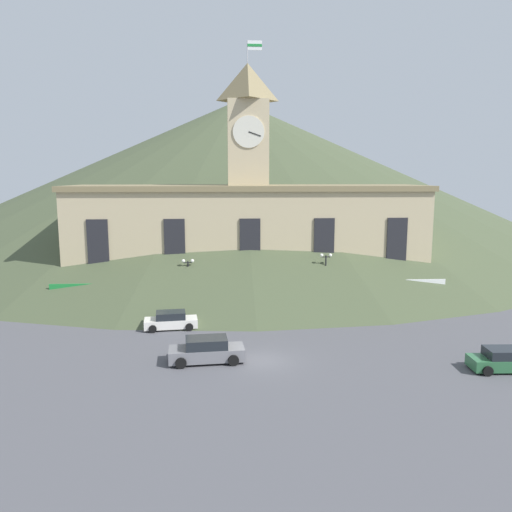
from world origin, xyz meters
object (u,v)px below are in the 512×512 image
at_px(street_lamp_far_right, 326,267).
at_px(pedestrian, 184,304).
at_px(car_green_wagon, 504,360).
at_px(car_gray_pickup, 207,351).
at_px(car_white_taxi, 171,321).
at_px(street_lamp_center, 188,271).

xyz_separation_m(street_lamp_far_right, pedestrian, (-14.28, -3.46, -2.78)).
distance_m(car_green_wagon, pedestrian, 27.56).
xyz_separation_m(car_gray_pickup, car_white_taxi, (-3.36, 7.96, -0.12)).
height_order(car_gray_pickup, pedestrian, car_gray_pickup).
distance_m(car_gray_pickup, car_green_wagon, 20.37).
bearing_deg(car_gray_pickup, street_lamp_center, -86.22).
bearing_deg(street_lamp_far_right, car_green_wagon, -65.99).
relative_size(street_lamp_center, car_gray_pickup, 0.86).
bearing_deg(street_lamp_far_right, car_white_taxi, -151.49).
bearing_deg(car_gray_pickup, car_green_wagon, 167.16).
xyz_separation_m(car_gray_pickup, car_green_wagon, (20.17, -2.86, -0.09)).
bearing_deg(car_gray_pickup, pedestrian, -83.29).
height_order(street_lamp_center, pedestrian, street_lamp_center).
bearing_deg(car_gray_pickup, car_white_taxi, -71.90).
distance_m(car_white_taxi, car_green_wagon, 25.90).
distance_m(car_gray_pickup, car_white_taxi, 8.64).
xyz_separation_m(car_green_wagon, pedestrian, (-22.75, 15.55, 0.23)).
bearing_deg(car_gray_pickup, street_lamp_far_right, -130.71).
bearing_deg(pedestrian, car_gray_pickup, -85.10).
distance_m(street_lamp_center, car_white_taxi, 8.68).
relative_size(street_lamp_center, car_green_wagon, 1.01).
xyz_separation_m(street_lamp_center, pedestrian, (-0.15, -3.46, -2.50)).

